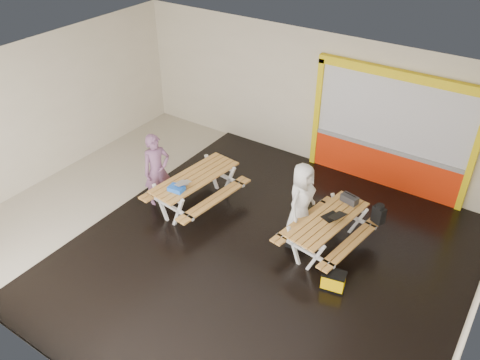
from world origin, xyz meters
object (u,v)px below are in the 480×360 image
Objects in this scene: blue_pouch at (176,189)px; dark_case at (298,242)px; picnic_table_right at (328,226)px; laptop_left at (181,184)px; person_left at (157,170)px; picnic_table_left at (196,184)px; toolbox at (350,199)px; laptop_right at (333,216)px; person_right at (301,199)px; backpack at (379,214)px; fluke_bag at (333,281)px.

blue_pouch reaches higher than dark_case.
laptop_left is (-3.15, -0.81, 0.30)m from picnic_table_right.
dark_case is (3.45, 0.42, -0.78)m from person_left.
toolbox is at bearing 18.54° from picnic_table_left.
laptop_right is at bearing 28.31° from dark_case.
dark_case is at bearing -153.28° from picnic_table_right.
picnic_table_left is 5.15× the size of laptop_left.
blue_pouch is 3.68m from toolbox.
toolbox is 0.91× the size of dark_case.
person_right is 3.73× the size of laptop_left.
blue_pouch is 2.82m from dark_case.
toolbox reaches higher than laptop_right.
picnic_table_left is 2.67m from dark_case.
laptop_left reaches higher than backpack.
person_right is at bearing 167.98° from laptop_right.
person_right reaches higher than toolbox.
blue_pouch is at bearing -164.18° from dark_case.
backpack is at bearing 85.43° from fluke_bag.
person_right is (3.22, 0.91, -0.06)m from person_left.
laptop_left reaches higher than picnic_table_right.
blue_pouch is (-3.12, -1.00, 0.29)m from picnic_table_right.
fluke_bag is (3.75, -0.63, -0.43)m from picnic_table_left.
dark_case is at bearing -151.69° from laptop_right.
person_left is (-0.83, -0.34, 0.25)m from picnic_table_left.
picnic_table_right is at bearing 122.37° from fluke_bag.
laptop_left is 1.15× the size of toolbox.
picnic_table_left is 0.93m from person_left.
toolbox is 1.91m from fluke_bag.
laptop_left is at bearing 177.59° from fluke_bag.
laptop_right is 0.99m from dark_case.
person_right is at bearing -50.88° from person_left.
fluke_bag is at bearing -57.63° from picnic_table_right.
laptop_left is 1.05× the size of dark_case.
laptop_left is 0.91× the size of laptop_right.
person_left is 5.40× the size of blue_pouch.
laptop_left reaches higher than laptop_right.
dark_case is at bearing -152.79° from person_right.
blue_pouch is at bearing -179.59° from fluke_bag.
toolbox is 0.80× the size of fluke_bag.
person_left is at bearing 159.41° from blue_pouch.
blue_pouch is 0.84× the size of toolbox.
blue_pouch is 3.80m from fluke_bag.
person_right is 3.43× the size of fluke_bag.
blue_pouch is at bearing -151.64° from toolbox.
picnic_table_right is at bearing -104.90° from person_right.
person_left is 3.65× the size of fluke_bag.
person_right is (2.39, 0.57, 0.19)m from picnic_table_left.
toolbox is (0.05, 0.69, 0.03)m from laptop_right.
picnic_table_right is 1.11m from backpack.
dark_case is at bearing -122.00° from toolbox.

